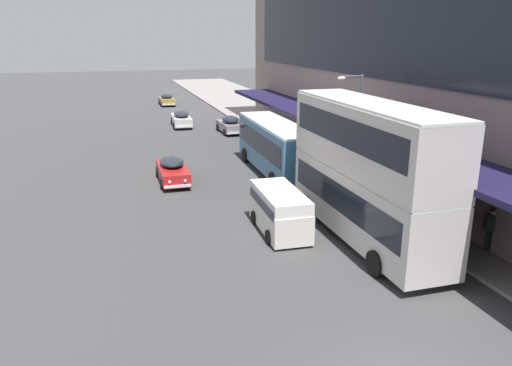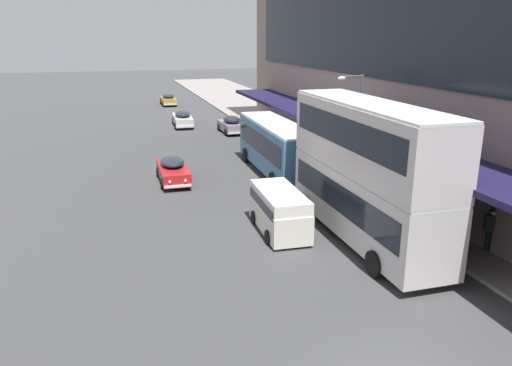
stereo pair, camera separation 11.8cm
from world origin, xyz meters
name	(u,v)px [view 1 (the left image)]	position (x,y,z in m)	size (l,w,h in m)	color
transit_bus_kerbside_front	(276,145)	(3.62, 20.77, 1.89)	(2.84, 10.21, 3.30)	teal
transit_bus_kerbside_rear	(367,168)	(3.73, 9.40, 3.26)	(2.69, 10.42, 6.03)	beige
sedan_oncoming_rear	(181,119)	(0.36, 39.73, 0.76)	(2.00, 5.07, 1.53)	beige
sedan_second_near	(230,125)	(4.10, 35.04, 0.78)	(1.91, 4.28, 1.59)	gray
sedan_lead_near	(167,100)	(0.84, 55.23, 0.73)	(1.83, 4.27, 1.45)	olive
sedan_second_mid	(172,170)	(-3.05, 20.83, 0.74)	(1.79, 4.61, 1.47)	#AB1C1B
vw_van	(279,208)	(0.54, 11.44, 1.10)	(2.02, 4.61, 1.96)	beige
pedestrian_at_kerb	(491,227)	(8.00, 6.61, 1.18)	(0.46, 0.48, 1.86)	black
street_lamp	(356,125)	(6.30, 15.31, 3.96)	(1.50, 0.28, 6.51)	#4C4C51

